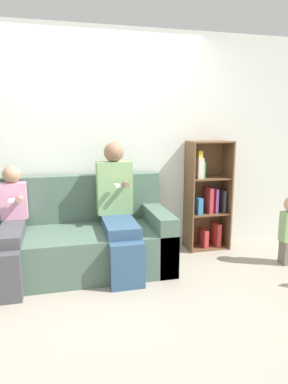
{
  "coord_description": "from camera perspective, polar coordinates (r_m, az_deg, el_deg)",
  "views": [
    {
      "loc": [
        -0.4,
        -2.91,
        1.5
      ],
      "look_at": [
        0.48,
        0.59,
        0.79
      ],
      "focal_mm": 32.0,
      "sensor_mm": 36.0,
      "label": 1
    }
  ],
  "objects": [
    {
      "name": "bookshelf",
      "position": [
        4.22,
        10.29,
        -0.56
      ],
      "size": [
        0.51,
        0.31,
        1.31
      ],
      "color": "brown",
      "rests_on": "ground_plane"
    },
    {
      "name": "child_seated",
      "position": [
        3.49,
        -21.27,
        -5.32
      ],
      "size": [
        0.26,
        0.87,
        1.1
      ],
      "color": "#47474C",
      "rests_on": "ground_plane"
    },
    {
      "name": "couch",
      "position": [
        3.66,
        -13.03,
        -8.28
      ],
      "size": [
        2.16,
        0.88,
        0.95
      ],
      "color": "#4C6656",
      "rests_on": "ground_plane"
    },
    {
      "name": "adult_seated",
      "position": [
        3.53,
        -4.34,
        -2.47
      ],
      "size": [
        0.38,
        0.86,
        1.32
      ],
      "color": "#335170",
      "rests_on": "ground_plane"
    },
    {
      "name": "ground_plane",
      "position": [
        3.3,
        -5.74,
        -15.9
      ],
      "size": [
        14.0,
        14.0,
        0.0
      ],
      "primitive_type": "plane",
      "color": "#9E9384"
    },
    {
      "name": "back_wall",
      "position": [
        3.96,
        -8.27,
        7.81
      ],
      "size": [
        10.0,
        0.06,
        2.55
      ],
      "color": "silver",
      "rests_on": "ground_plane"
    }
  ]
}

